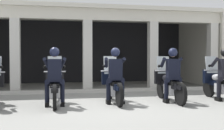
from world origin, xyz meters
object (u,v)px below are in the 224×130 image
(police_officer_left, at_px, (55,71))
(motorcycle_far_right, at_px, (219,83))
(police_officer_center, at_px, (115,71))
(motorcycle_right, at_px, (169,84))
(motorcycle_center, at_px, (113,85))
(police_officer_right, at_px, (173,70))
(motorcycle_left, at_px, (55,87))

(police_officer_left, bearing_deg, motorcycle_far_right, -4.93)
(police_officer_left, relative_size, police_officer_center, 1.00)
(police_officer_center, bearing_deg, motorcycle_right, 3.13)
(motorcycle_center, distance_m, police_officer_right, 1.77)
(motorcycle_far_right, bearing_deg, police_officer_left, 172.31)
(motorcycle_left, height_order, motorcycle_right, same)
(motorcycle_left, relative_size, motorcycle_right, 1.00)
(police_officer_right, height_order, motorcycle_far_right, police_officer_right)
(motorcycle_right, xyz_separation_m, police_officer_right, (-0.00, -0.28, 0.44))
(motorcycle_left, xyz_separation_m, police_officer_center, (1.67, -0.19, 0.44))
(police_officer_left, relative_size, police_officer_right, 1.00)
(police_officer_left, bearing_deg, police_officer_right, -8.35)
(police_officer_left, relative_size, motorcycle_right, 0.78)
(motorcycle_far_right, bearing_deg, police_officer_center, 172.15)
(motorcycle_left, xyz_separation_m, motorcycle_far_right, (5.02, -0.03, 0.00))
(motorcycle_left, relative_size, police_officer_right, 1.29)
(motorcycle_left, relative_size, motorcycle_far_right, 1.00)
(motorcycle_far_right, bearing_deg, motorcycle_right, 169.45)
(motorcycle_right, bearing_deg, police_officer_right, -100.74)
(motorcycle_left, bearing_deg, police_officer_right, -13.19)
(motorcycle_right, height_order, motorcycle_far_right, same)
(motorcycle_center, relative_size, motorcycle_right, 1.00)
(police_officer_center, height_order, motorcycle_right, police_officer_center)
(police_officer_left, height_order, motorcycle_far_right, police_officer_left)
(police_officer_center, xyz_separation_m, police_officer_right, (1.67, -0.12, 0.00))
(police_officer_center, relative_size, motorcycle_far_right, 0.78)
(motorcycle_center, xyz_separation_m, motorcycle_far_right, (3.34, -0.12, 0.00))
(motorcycle_left, height_order, police_officer_left, police_officer_left)
(police_officer_center, relative_size, motorcycle_right, 0.78)
(motorcycle_center, bearing_deg, police_officer_center, -92.58)
(motorcycle_center, distance_m, motorcycle_far_right, 3.35)
(motorcycle_right, bearing_deg, police_officer_left, 173.86)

